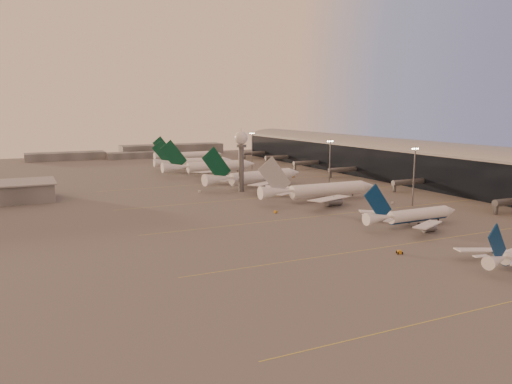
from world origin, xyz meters
name	(u,v)px	position (x,y,z in m)	size (l,w,h in m)	color
ground	(400,257)	(0.00, 0.00, 0.00)	(700.00, 700.00, 0.00)	#504E4E
taxiway_markings	(363,211)	(30.00, 56.00, 0.01)	(180.00, 185.25, 0.02)	gold
terminal	(416,163)	(107.88, 110.09, 10.52)	(57.00, 362.00, 23.04)	black
radar_tower	(241,149)	(5.00, 120.00, 20.95)	(6.40, 6.40, 31.10)	#595C61
mast_b	(414,174)	(55.00, 55.00, 13.74)	(3.60, 0.56, 25.00)	#595C61
mast_c	(330,162)	(50.00, 110.00, 13.74)	(3.60, 0.56, 25.00)	#595C61
mast_d	(252,149)	(48.00, 200.00, 13.74)	(3.60, 0.56, 25.00)	#595C61
distant_horizon	(143,152)	(2.62, 325.14, 3.89)	(165.00, 37.50, 9.00)	#5B5E62
narrowbody_mid	(412,217)	(28.59, 26.49, 3.28)	(41.46, 33.12, 16.20)	white
widebody_white	(320,193)	(25.85, 80.96, 3.62)	(59.35, 47.58, 20.89)	white
greentail_a	(255,180)	(16.85, 129.31, 3.95)	(60.99, 48.80, 22.37)	white
greentail_b	(211,169)	(12.36, 183.40, 3.98)	(62.03, 50.03, 22.52)	white
greentail_c	(195,164)	(12.74, 215.51, 3.57)	(55.55, 44.89, 20.19)	white
greentail_d	(189,157)	(24.63, 264.07, 3.58)	(55.88, 45.00, 20.29)	white
gsv_tug_mid	(400,252)	(2.17, 2.63, 0.52)	(4.06, 3.29, 1.01)	#C38317
gsv_truck_b	(432,212)	(49.40, 38.14, 0.97)	(4.83, 2.02, 1.91)	silver
gsv_truck_c	(276,210)	(-3.34, 66.94, 1.07)	(5.45, 2.84, 2.09)	#C38317
gsv_catering_b	(393,200)	(50.26, 61.83, 1.87)	(4.77, 2.63, 3.73)	silver
gsv_tug_far	(277,194)	(16.11, 103.25, 0.45)	(3.37, 3.46, 0.86)	#5A5D5F
gsv_truck_d	(199,190)	(-14.86, 125.69, 1.24)	(3.67, 6.37, 2.43)	silver
gsv_tug_hangar	(293,177)	(53.24, 153.26, 0.51)	(3.78, 2.67, 0.99)	#C38317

